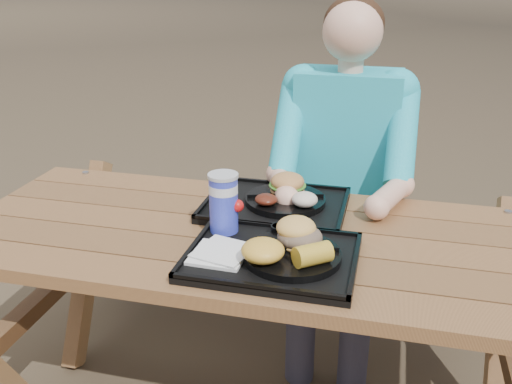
# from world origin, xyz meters

# --- Properties ---
(picnic_table) EXTENTS (1.80, 1.49, 0.75)m
(picnic_table) POSITION_xyz_m (0.00, 0.00, 0.38)
(picnic_table) COLOR #999999
(picnic_table) RESTS_ON ground
(tray_near) EXTENTS (0.45, 0.35, 0.02)m
(tray_near) POSITION_xyz_m (0.08, -0.16, 0.76)
(tray_near) COLOR black
(tray_near) RESTS_ON picnic_table
(tray_far) EXTENTS (0.45, 0.35, 0.02)m
(tray_far) POSITION_xyz_m (0.02, 0.18, 0.76)
(tray_far) COLOR black
(tray_far) RESTS_ON picnic_table
(plate_near) EXTENTS (0.26, 0.26, 0.02)m
(plate_near) POSITION_xyz_m (0.14, -0.17, 0.78)
(plate_near) COLOR black
(plate_near) RESTS_ON tray_near
(plate_far) EXTENTS (0.26, 0.26, 0.02)m
(plate_far) POSITION_xyz_m (0.05, 0.19, 0.78)
(plate_far) COLOR black
(plate_far) RESTS_ON tray_far
(napkin_stack) EXTENTS (0.15, 0.15, 0.02)m
(napkin_stack) POSITION_xyz_m (-0.05, -0.20, 0.78)
(napkin_stack) COLOR white
(napkin_stack) RESTS_ON tray_near
(soda_cup) EXTENTS (0.08, 0.08, 0.17)m
(soda_cup) POSITION_xyz_m (-0.08, -0.05, 0.85)
(soda_cup) COLOR #1A28C6
(soda_cup) RESTS_ON tray_near
(condiment_bbq) EXTENTS (0.05, 0.05, 0.03)m
(condiment_bbq) POSITION_xyz_m (0.08, -0.04, 0.79)
(condiment_bbq) COLOR black
(condiment_bbq) RESTS_ON tray_near
(condiment_mustard) EXTENTS (0.05, 0.05, 0.03)m
(condiment_mustard) POSITION_xyz_m (0.14, -0.03, 0.78)
(condiment_mustard) COLOR yellow
(condiment_mustard) RESTS_ON tray_near
(sandwich) EXTENTS (0.11, 0.11, 0.12)m
(sandwich) POSITION_xyz_m (0.15, -0.12, 0.85)
(sandwich) COLOR #F0B355
(sandwich) RESTS_ON plate_near
(mac_cheese) EXTENTS (0.11, 0.11, 0.06)m
(mac_cheese) POSITION_xyz_m (0.07, -0.23, 0.82)
(mac_cheese) COLOR yellow
(mac_cheese) RESTS_ON plate_near
(corn_cob) EXTENTS (0.13, 0.13, 0.06)m
(corn_cob) POSITION_xyz_m (0.20, -0.22, 0.82)
(corn_cob) COLOR gold
(corn_cob) RESTS_ON plate_near
(cutlery_far) EXTENTS (0.11, 0.16, 0.01)m
(cutlery_far) POSITION_xyz_m (-0.15, 0.19, 0.77)
(cutlery_far) COLOR black
(cutlery_far) RESTS_ON tray_far
(burger) EXTENTS (0.11, 0.11, 0.10)m
(burger) POSITION_xyz_m (0.05, 0.24, 0.84)
(burger) COLOR #C98647
(burger) RESTS_ON plate_far
(baked_beans) EXTENTS (0.07, 0.07, 0.03)m
(baked_beans) POSITION_xyz_m (0.00, 0.12, 0.81)
(baked_beans) COLOR #571E11
(baked_beans) RESTS_ON plate_far
(potato_salad) EXTENTS (0.08, 0.08, 0.04)m
(potato_salad) POSITION_xyz_m (0.12, 0.14, 0.81)
(potato_salad) COLOR #F2E2CD
(potato_salad) RESTS_ON plate_far
(diner) EXTENTS (0.48, 0.84, 1.28)m
(diner) POSITION_xyz_m (0.20, 0.59, 0.64)
(diner) COLOR teal
(diner) RESTS_ON ground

